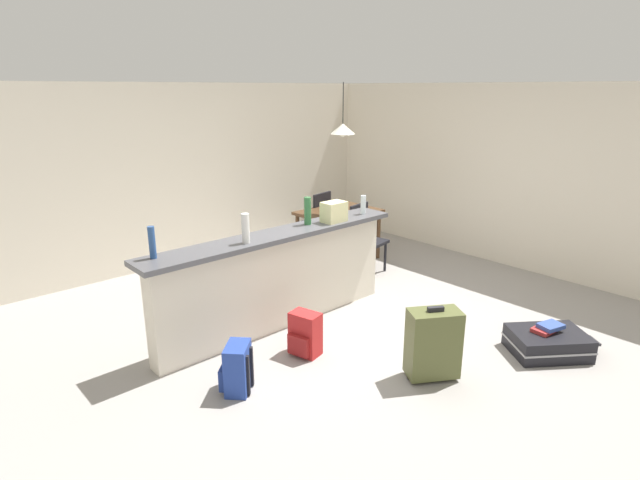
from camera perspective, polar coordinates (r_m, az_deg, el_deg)
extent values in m
cube|color=gray|center=(5.54, 2.97, -9.47)|extent=(13.00, 13.00, 0.05)
cube|color=silver|center=(7.52, -13.68, 7.36)|extent=(6.60, 0.10, 2.50)
cube|color=silver|center=(7.69, 17.88, 7.22)|extent=(0.10, 6.00, 2.50)
cube|color=silver|center=(5.27, -4.72, -4.83)|extent=(2.80, 0.20, 0.98)
cube|color=#4C4C51|center=(5.10, -4.86, 0.53)|extent=(2.96, 0.40, 0.05)
cylinder|color=#284C89|center=(4.52, -18.46, -0.27)|extent=(0.06, 0.06, 0.28)
cylinder|color=silver|center=(4.76, -8.42, 1.30)|extent=(0.07, 0.07, 0.29)
cylinder|color=#2D6B38|center=(5.36, -1.41, 3.31)|extent=(0.08, 0.08, 0.30)
cylinder|color=silver|center=(5.85, 4.91, 3.99)|extent=(0.06, 0.06, 0.22)
cube|color=beige|center=(5.49, 1.58, 3.21)|extent=(0.26, 0.18, 0.22)
cube|color=#4C331E|center=(7.24, 2.13, 3.18)|extent=(1.10, 0.80, 0.04)
cylinder|color=#4C331E|center=(6.78, 1.13, -1.02)|extent=(0.06, 0.06, 0.70)
cylinder|color=#4C331E|center=(7.45, 6.63, 0.54)|extent=(0.06, 0.06, 0.70)
cylinder|color=#4C331E|center=(7.26, -2.55, 0.20)|extent=(0.06, 0.06, 0.70)
cylinder|color=#4C331E|center=(7.90, 2.93, 1.57)|extent=(0.06, 0.06, 0.70)
cube|color=black|center=(6.85, 5.61, -0.21)|extent=(0.46, 0.46, 0.04)
cube|color=black|center=(6.87, 4.40, 2.13)|extent=(0.40, 0.11, 0.48)
cylinder|color=black|center=(6.71, 5.99, -2.61)|extent=(0.04, 0.04, 0.41)
cylinder|color=black|center=(6.97, 7.38, -1.91)|extent=(0.04, 0.04, 0.41)
cylinder|color=black|center=(6.87, 3.72, -2.07)|extent=(0.04, 0.04, 0.41)
cylinder|color=black|center=(7.13, 5.16, -1.41)|extent=(0.04, 0.04, 0.41)
cube|color=black|center=(7.73, -0.83, 1.87)|extent=(0.47, 0.47, 0.04)
cube|color=black|center=(7.57, 0.24, 3.56)|extent=(0.40, 0.11, 0.48)
cylinder|color=black|center=(8.01, -1.02, 0.73)|extent=(0.04, 0.04, 0.41)
cylinder|color=black|center=(7.77, -2.47, 0.20)|extent=(0.04, 0.04, 0.41)
cylinder|color=black|center=(7.83, 0.82, 0.34)|extent=(0.04, 0.04, 0.41)
cylinder|color=black|center=(7.58, -0.61, -0.21)|extent=(0.04, 0.04, 0.41)
cylinder|color=black|center=(6.99, 2.63, 15.14)|extent=(0.01, 0.01, 0.55)
cone|color=white|center=(7.00, 2.60, 12.46)|extent=(0.34, 0.34, 0.14)
sphere|color=white|center=(7.01, 2.59, 11.81)|extent=(0.07, 0.07, 0.07)
cube|color=black|center=(5.34, 24.35, -10.55)|extent=(0.83, 0.79, 0.22)
cube|color=gray|center=(5.34, 24.35, -10.55)|extent=(0.85, 0.81, 0.02)
cube|color=#2D2D33|center=(5.54, 28.10, -10.03)|extent=(0.22, 0.23, 0.02)
cube|color=#233D93|center=(4.35, -9.26, -14.10)|extent=(0.33, 0.32, 0.42)
cube|color=navy|center=(4.41, -10.65, -14.80)|extent=(0.20, 0.19, 0.19)
cube|color=black|center=(4.40, -7.73, -13.97)|extent=(0.04, 0.04, 0.36)
cube|color=black|center=(4.28, -8.13, -14.92)|extent=(0.04, 0.04, 0.36)
cube|color=#51562D|center=(4.52, 12.67, -11.32)|extent=(0.50, 0.44, 0.60)
cylinder|color=black|center=(4.60, 10.16, -14.91)|extent=(0.07, 0.06, 0.06)
cylinder|color=black|center=(4.73, 14.63, -14.24)|extent=(0.07, 0.06, 0.06)
cube|color=#232328|center=(4.38, 12.94, -7.62)|extent=(0.14, 0.11, 0.04)
cube|color=red|center=(4.83, -1.66, -10.52)|extent=(0.24, 0.32, 0.42)
cube|color=maroon|center=(4.79, -2.43, -11.80)|extent=(0.11, 0.23, 0.19)
cube|color=black|center=(4.95, -1.66, -10.09)|extent=(0.03, 0.04, 0.36)
cube|color=black|center=(4.88, -0.29, -10.50)|extent=(0.03, 0.04, 0.36)
cube|color=#AD2D2D|center=(5.28, 23.99, -9.24)|extent=(0.23, 0.17, 0.04)
cube|color=#334C99|center=(5.29, 24.64, -8.82)|extent=(0.25, 0.21, 0.04)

